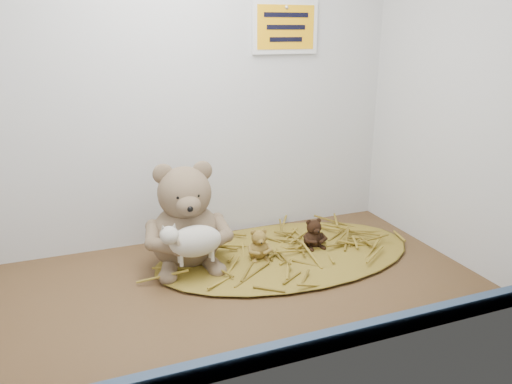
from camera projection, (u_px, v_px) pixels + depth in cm
name	position (u px, v px, depth cm)	size (l,w,h in cm)	color
alcove_shell	(194.00, 77.00, 104.14)	(120.40, 60.20, 90.40)	#422D17
front_rail	(260.00, 357.00, 84.01)	(119.28, 2.20, 3.60)	#3B5472
straw_bed	(286.00, 253.00, 125.72)	(66.55, 38.64, 1.29)	brown
main_teddy	(185.00, 215.00, 117.80)	(20.51, 21.65, 25.43)	#7E624D
toy_lamb	(195.00, 241.00, 110.66)	(15.45, 9.43, 9.98)	beige
mini_teddy_tan	(259.00, 243.00, 121.23)	(6.08, 6.42, 7.54)	olive
mini_teddy_brown	(313.00, 232.00, 127.46)	(6.20, 6.54, 7.68)	black
wall_sign	(285.00, 27.00, 129.46)	(16.00, 1.20, 11.00)	orange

